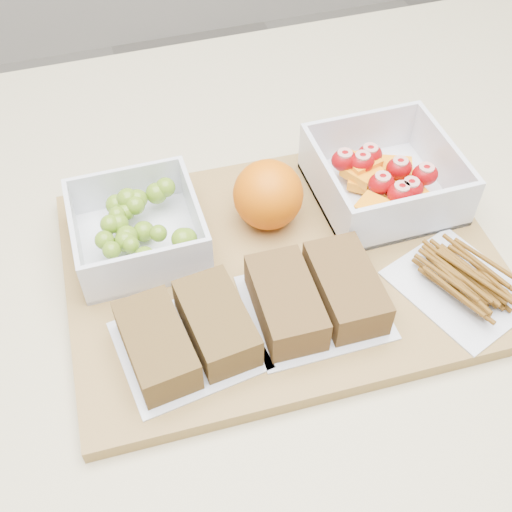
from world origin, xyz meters
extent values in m
cube|color=beige|center=(0.00, 0.00, 0.45)|extent=(1.20, 0.90, 0.90)
cube|color=olive|center=(0.02, 0.01, 0.91)|extent=(0.43, 0.31, 0.02)
cube|color=silver|center=(-0.12, 0.07, 0.92)|extent=(0.12, 0.12, 0.00)
cube|color=silver|center=(-0.12, 0.13, 0.94)|extent=(0.12, 0.00, 0.05)
cube|color=silver|center=(-0.12, 0.01, 0.94)|extent=(0.12, 0.00, 0.05)
cube|color=silver|center=(-0.06, 0.07, 0.94)|extent=(0.00, 0.11, 0.05)
cube|color=silver|center=(-0.17, 0.07, 0.94)|extent=(0.00, 0.11, 0.05)
sphere|color=#5D821B|center=(-0.13, 0.06, 0.94)|extent=(0.02, 0.02, 0.02)
sphere|color=#5D821B|center=(-0.15, 0.06, 0.94)|extent=(0.02, 0.02, 0.02)
sphere|color=#5D821B|center=(-0.11, 0.10, 0.95)|extent=(0.02, 0.02, 0.02)
sphere|color=#5D821B|center=(-0.11, 0.07, 0.93)|extent=(0.02, 0.02, 0.02)
sphere|color=#5D821B|center=(-0.14, 0.08, 0.95)|extent=(0.02, 0.02, 0.02)
sphere|color=#5D821B|center=(-0.13, 0.07, 0.94)|extent=(0.02, 0.02, 0.02)
sphere|color=#5D821B|center=(-0.13, 0.09, 0.95)|extent=(0.02, 0.02, 0.02)
sphere|color=#5D821B|center=(-0.08, 0.03, 0.95)|extent=(0.02, 0.02, 0.02)
sphere|color=#5D821B|center=(-0.09, 0.11, 0.94)|extent=(0.02, 0.02, 0.02)
sphere|color=#5D821B|center=(-0.12, 0.11, 0.95)|extent=(0.02, 0.02, 0.02)
sphere|color=#5D821B|center=(-0.14, 0.05, 0.94)|extent=(0.02, 0.02, 0.02)
sphere|color=#5D821B|center=(-0.08, 0.11, 0.95)|extent=(0.02, 0.02, 0.02)
sphere|color=#5D821B|center=(-0.11, 0.03, 0.94)|extent=(0.02, 0.02, 0.02)
sphere|color=#5D821B|center=(-0.12, 0.10, 0.94)|extent=(0.02, 0.02, 0.02)
sphere|color=#5D821B|center=(-0.13, 0.08, 0.94)|extent=(0.02, 0.02, 0.02)
sphere|color=#5D821B|center=(-0.11, 0.10, 0.95)|extent=(0.02, 0.02, 0.02)
sphere|color=#5D821B|center=(-0.07, 0.04, 0.95)|extent=(0.02, 0.02, 0.02)
sphere|color=#5D821B|center=(-0.07, 0.03, 0.93)|extent=(0.02, 0.02, 0.02)
sphere|color=#5D821B|center=(-0.12, 0.09, 0.94)|extent=(0.02, 0.02, 0.02)
sphere|color=#5D821B|center=(-0.13, 0.05, 0.94)|extent=(0.02, 0.02, 0.02)
sphere|color=#5D821B|center=(-0.13, 0.11, 0.94)|extent=(0.02, 0.02, 0.02)
sphere|color=#5D821B|center=(-0.10, 0.05, 0.95)|extent=(0.02, 0.02, 0.02)
sphere|color=#5D821B|center=(-0.13, 0.06, 0.94)|extent=(0.02, 0.02, 0.02)
cube|color=silver|center=(0.15, 0.07, 0.92)|extent=(0.14, 0.14, 0.01)
cube|color=silver|center=(0.15, 0.13, 0.95)|extent=(0.14, 0.01, 0.06)
cube|color=silver|center=(0.15, 0.00, 0.95)|extent=(0.14, 0.01, 0.06)
cube|color=silver|center=(0.21, 0.07, 0.95)|extent=(0.01, 0.13, 0.06)
cube|color=silver|center=(0.08, 0.07, 0.95)|extent=(0.01, 0.13, 0.06)
cube|color=orange|center=(0.15, 0.04, 0.93)|extent=(0.04, 0.05, 0.01)
cube|color=orange|center=(0.13, 0.09, 0.93)|extent=(0.05, 0.06, 0.01)
cube|color=orange|center=(0.16, 0.07, 0.93)|extent=(0.05, 0.05, 0.01)
cube|color=orange|center=(0.17, 0.08, 0.93)|extent=(0.05, 0.05, 0.01)
cube|color=orange|center=(0.13, 0.08, 0.94)|extent=(0.05, 0.05, 0.01)
cube|color=orange|center=(0.13, 0.09, 0.95)|extent=(0.04, 0.04, 0.01)
cube|color=orange|center=(0.12, 0.03, 0.94)|extent=(0.05, 0.05, 0.01)
cube|color=orange|center=(0.16, 0.04, 0.94)|extent=(0.04, 0.04, 0.01)
cube|color=orange|center=(0.13, 0.08, 0.93)|extent=(0.04, 0.04, 0.01)
ellipsoid|color=#A3080C|center=(0.16, 0.07, 0.95)|extent=(0.03, 0.02, 0.02)
ellipsoid|color=#A3080C|center=(0.16, 0.03, 0.95)|extent=(0.03, 0.02, 0.02)
ellipsoid|color=#A3080C|center=(0.11, 0.09, 0.95)|extent=(0.03, 0.02, 0.02)
ellipsoid|color=#A3080C|center=(0.18, 0.05, 0.95)|extent=(0.03, 0.02, 0.02)
ellipsoid|color=#A3080C|center=(0.13, 0.09, 0.95)|extent=(0.03, 0.02, 0.02)
ellipsoid|color=#A3080C|center=(0.15, 0.03, 0.95)|extent=(0.03, 0.02, 0.02)
ellipsoid|color=#A3080C|center=(0.13, 0.05, 0.95)|extent=(0.03, 0.02, 0.02)
ellipsoid|color=#A3080C|center=(0.14, 0.09, 0.95)|extent=(0.03, 0.02, 0.02)
sphere|color=#E66505|center=(0.02, 0.07, 0.95)|extent=(0.07, 0.07, 0.07)
cube|color=silver|center=(-0.10, -0.06, 0.92)|extent=(0.13, 0.12, 0.00)
cube|color=brown|center=(-0.12, -0.06, 0.94)|extent=(0.06, 0.10, 0.03)
cube|color=brown|center=(-0.07, -0.06, 0.94)|extent=(0.06, 0.10, 0.03)
cube|color=silver|center=(0.02, -0.05, 0.92)|extent=(0.13, 0.11, 0.00)
cube|color=brown|center=(0.00, -0.05, 0.94)|extent=(0.05, 0.10, 0.04)
cube|color=brown|center=(0.05, -0.05, 0.94)|extent=(0.05, 0.10, 0.04)
cube|color=silver|center=(0.16, -0.07, 0.92)|extent=(0.13, 0.15, 0.00)
camera|label=1|loc=(-0.13, -0.37, 1.40)|focal=45.00mm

